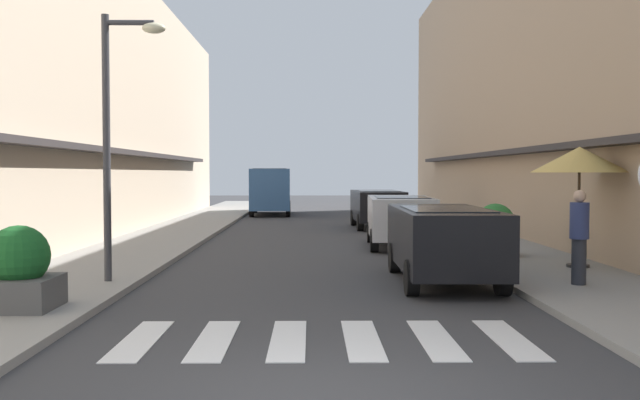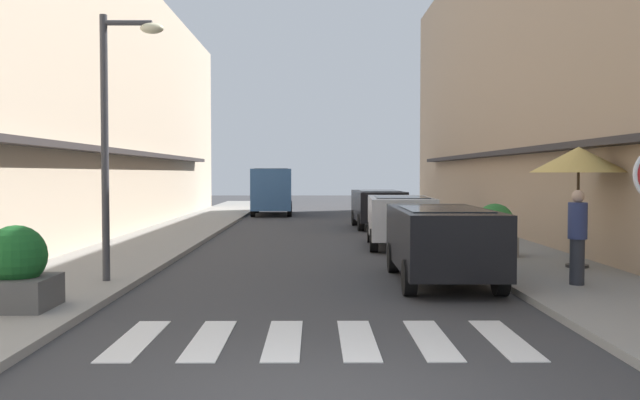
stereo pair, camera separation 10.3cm
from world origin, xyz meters
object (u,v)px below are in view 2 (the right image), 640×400
planter_corner (16,271)px  cafe_umbrella (579,160)px  parked_car_mid (400,216)px  street_lamp (115,117)px  pedestrian_walking_near (577,235)px  delivery_van (272,187)px  parked_car_far (378,205)px  parked_car_near (442,236)px  planter_midblock (495,230)px

planter_corner → cafe_umbrella: bearing=23.9°
parked_car_mid → street_lamp: street_lamp is taller
cafe_umbrella → pedestrian_walking_near: (-0.89, -2.33, -1.39)m
delivery_van → pedestrian_walking_near: bearing=-73.4°
cafe_umbrella → planter_corner: (-10.11, -4.48, -1.73)m
parked_car_far → cafe_umbrella: cafe_umbrella is taller
parked_car_mid → planter_corner: (-6.93, -9.62, -0.24)m
parked_car_near → delivery_van: (-4.64, 22.33, 0.48)m
street_lamp → pedestrian_walking_near: (8.48, -0.53, -2.15)m
parked_car_near → street_lamp: bearing=-176.3°
parked_car_far → planter_corner: (-6.93, -16.56, -0.24)m
street_lamp → planter_corner: size_ratio=3.97×
planter_midblock → parked_car_far: bearing=101.2°
parked_car_near → pedestrian_walking_near: (2.29, -0.93, 0.11)m
parked_car_near → pedestrian_walking_near: pedestrian_walking_near is taller
parked_car_far → delivery_van: 10.01m
parked_car_mid → delivery_van: 16.47m
parked_car_near → planter_midblock: bearing=61.1°
parked_car_mid → planter_midblock: 3.58m
delivery_van → street_lamp: (-1.55, -22.73, 1.78)m
parked_car_near → planter_midblock: 4.06m
street_lamp → cafe_umbrella: (9.37, 1.79, -0.77)m
parked_car_near → planter_corner: bearing=-156.0°
parked_car_far → delivery_van: bearing=117.7°
street_lamp → cafe_umbrella: bearing=10.8°
delivery_van → planter_midblock: (6.60, -18.79, -0.67)m
cafe_umbrella → pedestrian_walking_near: size_ratio=1.50×
parked_car_near → cafe_umbrella: bearing=23.7°
delivery_van → planter_midblock: size_ratio=4.27×
parked_car_mid → cafe_umbrella: cafe_umbrella is taller
parked_car_near → parked_car_mid: size_ratio=1.09×
parked_car_near → delivery_van: 22.81m
street_lamp → planter_midblock: (8.15, 3.94, -2.44)m
parked_car_far → pedestrian_walking_near: 14.59m
parked_car_near → parked_car_far: bearing=90.0°
street_lamp → planter_midblock: size_ratio=3.88×
street_lamp → cafe_umbrella: 9.57m
parked_car_far → pedestrian_walking_near: size_ratio=2.38×
parked_car_near → delivery_van: bearing=101.7°
planter_corner → pedestrian_walking_near: (9.22, 2.15, 0.35)m
street_lamp → cafe_umbrella: size_ratio=1.92×
cafe_umbrella → planter_midblock: (-1.22, 2.15, -1.68)m
delivery_van → parked_car_near: bearing=-78.3°
delivery_van → pedestrian_walking_near: (6.93, -23.26, -0.38)m
parked_car_mid → cafe_umbrella: bearing=-58.3°
parked_car_mid → pedestrian_walking_near: (2.29, -7.47, 0.11)m
planter_midblock → pedestrian_walking_near: 4.50m
planter_midblock → pedestrian_walking_near: (0.33, -4.48, 0.29)m
delivery_van → parked_car_far: bearing=-62.3°
parked_car_far → planter_midblock: (1.96, -9.93, -0.18)m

